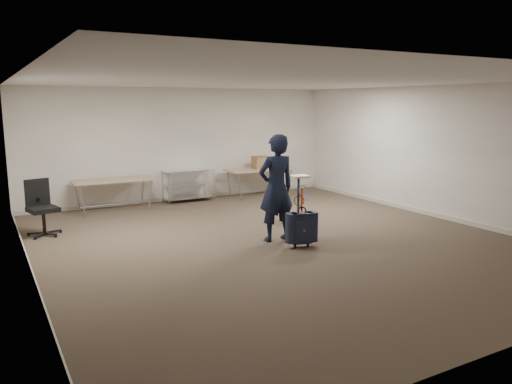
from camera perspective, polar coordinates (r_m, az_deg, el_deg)
ground at (r=8.94m, az=2.34°, el=-5.61°), size 9.00×9.00×0.00m
room_shell at (r=10.09m, az=-1.77°, el=-3.49°), size 8.00×9.00×9.00m
folding_table_left at (r=11.71m, az=-15.98°, el=1.15°), size 1.80×0.75×0.73m
folding_table_right at (r=13.09m, az=0.42°, el=2.46°), size 1.80×0.75×0.73m
wire_shelf at (r=12.53m, az=-7.73°, el=0.93°), size 1.22×0.47×0.80m
person at (r=8.78m, az=2.33°, el=0.45°), size 0.70×0.46×1.90m
suitcase at (r=8.50m, az=5.25°, el=-4.08°), size 0.41×0.30×1.01m
office_chair at (r=10.07m, az=-23.18°, el=-2.80°), size 0.63×0.63×1.04m
equipment_cart at (r=10.57m, az=4.97°, el=-1.81°), size 0.58×0.58×0.94m
cardboard_box at (r=13.14m, az=0.60°, el=3.42°), size 0.43×0.33×0.32m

